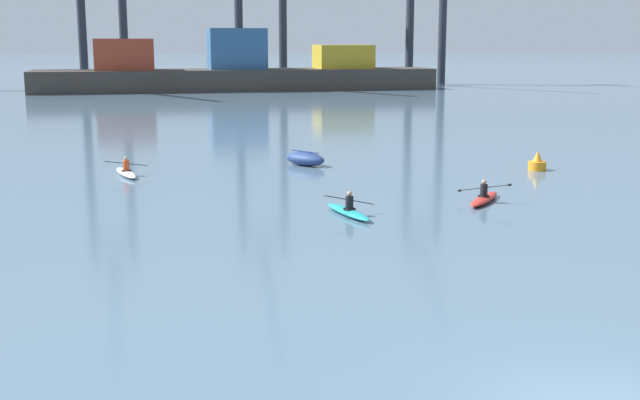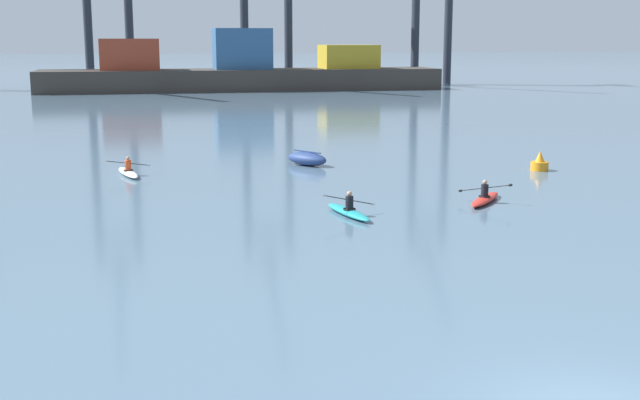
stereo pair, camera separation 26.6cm
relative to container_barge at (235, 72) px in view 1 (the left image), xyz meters
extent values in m
cube|color=#38332D|center=(0.29, 0.00, -1.07)|extent=(52.02, 8.50, 2.76)
cube|color=#993823|center=(-14.02, 0.00, 2.28)|extent=(7.28, 5.95, 3.92)
cube|color=#2D5684|center=(0.29, 0.00, 2.93)|extent=(7.28, 5.95, 5.23)
cube|color=#B29323|center=(14.59, 0.00, 1.87)|extent=(7.28, 5.95, 3.10)
ellipsoid|color=navy|center=(-4.13, -65.88, -2.10)|extent=(2.40, 2.76, 0.70)
cube|color=navy|center=(-4.13, -65.88, -1.72)|extent=(1.17, 1.63, 0.06)
cylinder|color=orange|center=(7.12, -70.09, -2.22)|extent=(0.90, 0.90, 0.45)
cone|color=orange|center=(7.12, -70.09, -1.72)|extent=(0.50, 0.49, 0.55)
ellipsoid|color=teal|center=(-5.05, -78.58, -2.32)|extent=(1.28, 3.45, 0.26)
torus|color=black|center=(-5.03, -78.68, -2.18)|extent=(0.58, 0.58, 0.05)
cylinder|color=black|center=(-5.03, -78.68, -1.94)|extent=(0.30, 0.30, 0.50)
sphere|color=tan|center=(-5.03, -78.68, -1.59)|extent=(0.19, 0.19, 0.19)
cylinder|color=black|center=(-5.04, -78.63, -1.84)|extent=(2.01, 0.45, 0.53)
ellipsoid|color=silver|center=(-6.03, -78.84, -1.59)|extent=(0.20, 0.08, 0.15)
ellipsoid|color=silver|center=(-4.04, -78.42, -2.09)|extent=(0.20, 0.08, 0.15)
ellipsoid|color=red|center=(1.05, -77.30, -2.32)|extent=(2.60, 3.02, 0.26)
torus|color=black|center=(0.99, -77.38, -2.18)|extent=(0.69, 0.69, 0.05)
cylinder|color=black|center=(0.99, -77.38, -1.94)|extent=(0.30, 0.30, 0.50)
sphere|color=tan|center=(0.99, -77.38, -1.59)|extent=(0.19, 0.19, 0.19)
cylinder|color=black|center=(1.02, -77.34, -1.84)|extent=(1.63, 1.32, 0.43)
ellipsoid|color=black|center=(0.22, -76.70, -2.04)|extent=(0.18, 0.16, 0.14)
ellipsoid|color=black|center=(1.82, -77.99, -1.64)|extent=(0.18, 0.16, 0.14)
ellipsoid|color=silver|center=(-13.37, -67.23, -2.32)|extent=(1.36, 3.45, 0.26)
torus|color=black|center=(-13.35, -67.33, -2.18)|extent=(0.59, 0.59, 0.05)
cylinder|color=#DB471E|center=(-13.35, -67.33, -1.94)|extent=(0.30, 0.30, 0.50)
sphere|color=tan|center=(-13.35, -67.33, -1.59)|extent=(0.19, 0.19, 0.19)
cylinder|color=black|center=(-13.36, -67.28, -1.84)|extent=(2.03, 0.51, 0.38)
ellipsoid|color=silver|center=(-14.37, -67.52, -1.67)|extent=(0.20, 0.08, 0.14)
ellipsoid|color=silver|center=(-12.35, -67.04, -2.01)|extent=(0.20, 0.08, 0.14)
camera|label=1|loc=(-12.70, -107.98, 4.10)|focal=45.95mm
camera|label=2|loc=(-12.44, -108.04, 4.10)|focal=45.95mm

